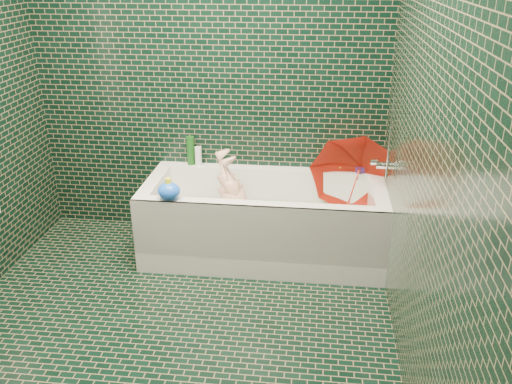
# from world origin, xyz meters

# --- Properties ---
(floor) EXTENTS (2.80, 2.80, 0.00)m
(floor) POSITION_xyz_m (0.00, 0.00, 0.00)
(floor) COLOR black
(floor) RESTS_ON ground
(wall_back) EXTENTS (2.80, 0.00, 2.80)m
(wall_back) POSITION_xyz_m (0.00, 1.40, 1.25)
(wall_back) COLOR black
(wall_back) RESTS_ON floor
(wall_right) EXTENTS (0.00, 2.80, 2.80)m
(wall_right) POSITION_xyz_m (1.30, 0.00, 1.25)
(wall_right) COLOR black
(wall_right) RESTS_ON floor
(bathtub) EXTENTS (1.70, 0.75, 0.55)m
(bathtub) POSITION_xyz_m (0.45, 1.01, 0.21)
(bathtub) COLOR white
(bathtub) RESTS_ON floor
(bath_mat) EXTENTS (1.35, 0.47, 0.01)m
(bath_mat) POSITION_xyz_m (0.45, 1.02, 0.16)
(bath_mat) COLOR green
(bath_mat) RESTS_ON bathtub
(water) EXTENTS (1.48, 0.53, 0.00)m
(water) POSITION_xyz_m (0.45, 1.02, 0.30)
(water) COLOR silver
(water) RESTS_ON bathtub
(faucet) EXTENTS (0.18, 0.19, 0.55)m
(faucet) POSITION_xyz_m (1.26, 1.02, 0.77)
(faucet) COLOR silver
(faucet) RESTS_ON wall_right
(child) EXTENTS (1.02, 0.65, 0.44)m
(child) POSITION_xyz_m (0.28, 1.03, 0.31)
(child) COLOR #E7AA90
(child) RESTS_ON bathtub
(umbrella) EXTENTS (0.91, 0.86, 0.83)m
(umbrella) POSITION_xyz_m (1.08, 1.08, 0.55)
(umbrella) COLOR red
(umbrella) RESTS_ON bathtub
(soap_bottle_a) EXTENTS (0.11, 0.11, 0.26)m
(soap_bottle_a) POSITION_xyz_m (1.25, 1.35, 0.55)
(soap_bottle_a) COLOR white
(soap_bottle_a) RESTS_ON bathtub
(soap_bottle_b) EXTENTS (0.12, 0.12, 0.21)m
(soap_bottle_b) POSITION_xyz_m (1.16, 1.32, 0.55)
(soap_bottle_b) COLOR #3A1D6D
(soap_bottle_b) RESTS_ON bathtub
(soap_bottle_c) EXTENTS (0.17, 0.17, 0.17)m
(soap_bottle_c) POSITION_xyz_m (1.17, 1.33, 0.55)
(soap_bottle_c) COLOR #144815
(soap_bottle_c) RESTS_ON bathtub
(bottle_right_tall) EXTENTS (0.07, 0.07, 0.21)m
(bottle_right_tall) POSITION_xyz_m (1.05, 1.37, 0.65)
(bottle_right_tall) COLOR #144815
(bottle_right_tall) RESTS_ON bathtub
(bottle_right_pump) EXTENTS (0.06, 0.06, 0.18)m
(bottle_right_pump) POSITION_xyz_m (1.25, 1.34, 0.64)
(bottle_right_pump) COLOR silver
(bottle_right_pump) RESTS_ON bathtub
(bottle_left_tall) EXTENTS (0.07, 0.07, 0.22)m
(bottle_left_tall) POSITION_xyz_m (-0.15, 1.36, 0.66)
(bottle_left_tall) COLOR #144815
(bottle_left_tall) RESTS_ON bathtub
(bottle_left_short) EXTENTS (0.07, 0.07, 0.15)m
(bottle_left_short) POSITION_xyz_m (-0.09, 1.34, 0.62)
(bottle_left_short) COLOR white
(bottle_left_short) RESTS_ON bathtub
(rubber_duck) EXTENTS (0.10, 0.07, 0.09)m
(rubber_duck) POSITION_xyz_m (0.99, 1.37, 0.59)
(rubber_duck) COLOR yellow
(rubber_duck) RESTS_ON bathtub
(bath_toy) EXTENTS (0.16, 0.14, 0.15)m
(bath_toy) POSITION_xyz_m (-0.14, 0.69, 0.61)
(bath_toy) COLOR blue
(bath_toy) RESTS_ON bathtub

